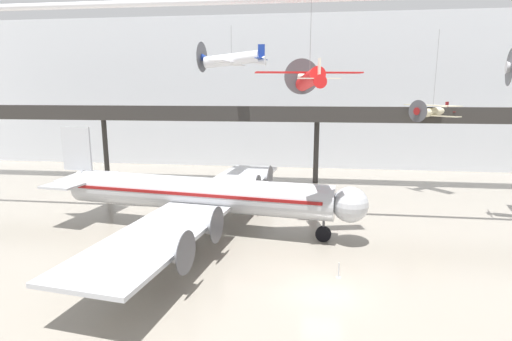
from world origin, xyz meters
The scene contains 8 objects.
ground_plane centered at (0.00, 0.00, 0.00)m, with size 260.00×260.00×0.00m, color gray.
hangar_back_wall centered at (0.00, 43.22, 12.06)m, with size 140.00×3.00×24.12m.
mezzanine_walkway centered at (0.00, 29.91, 8.76)m, with size 110.00×3.20×10.44m.
airliner_silver_main centered at (-10.94, 10.37, 3.28)m, with size 30.15×34.42×9.03m.
suspended_plane_cream_biplane centered at (13.67, 27.75, 9.92)m, with size 6.04×6.47×10.66m.
suspended_plane_white_twin centered at (-10.02, 23.18, 15.85)m, with size 7.96×9.75×5.11m.
suspended_plane_red_highwing centered at (-1.14, 8.59, 13.26)m, with size 8.41×6.97×7.50m.
stanchion_barrier centered at (1.13, 2.29, 0.33)m, with size 0.36×0.36×1.08m.
Camera 1 is at (-1.15, -23.14, 12.33)m, focal length 28.00 mm.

